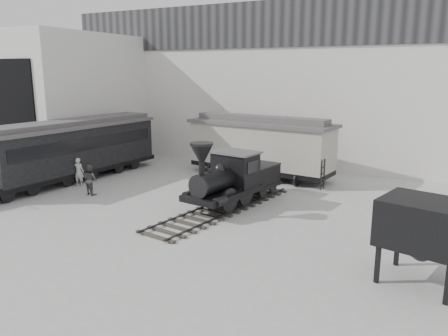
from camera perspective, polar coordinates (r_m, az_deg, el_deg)
The scene contains 9 objects.
ground at distance 18.50m, azimuth -7.25°, elevation -8.02°, with size 90.00×90.00×0.00m, color #9E9E9B.
north_wall at distance 30.94m, azimuth 8.14°, elevation 10.70°, with size 34.00×2.51×11.00m.
west_pavilion at distance 34.37m, azimuth -18.74°, elevation 8.57°, with size 7.00×12.11×9.00m.
locomotive at distance 21.15m, azimuth 0.96°, elevation -1.79°, with size 3.69×9.68×3.34m.
boxcar at distance 27.22m, azimuth 4.75°, elevation 3.02°, with size 9.60×4.15×3.81m.
passenger_coach at distance 27.81m, azimuth -19.04°, elevation 2.31°, with size 3.84×12.83×3.38m.
visitor_a at distance 26.38m, azimuth -18.46°, elevation -0.48°, with size 0.60×0.39×1.65m, color beige.
visitor_b at distance 24.33m, azimuth -17.06°, elevation -1.45°, with size 0.80×0.62×1.64m, color #484848.
coal_hopper at distance 14.69m, azimuth 24.63°, elevation -7.35°, with size 2.89×2.58×2.68m.
Camera 1 is at (9.66, -14.40, 6.45)m, focal length 35.00 mm.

